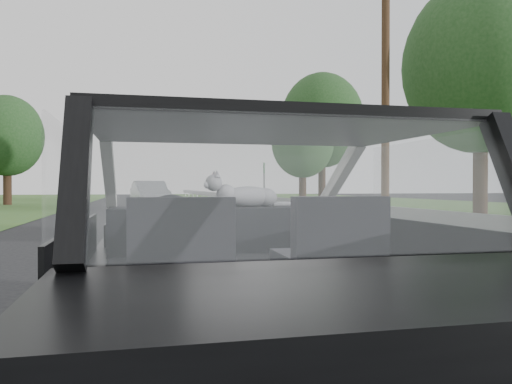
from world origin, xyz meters
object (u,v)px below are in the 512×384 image
subject_car (247,260)px  other_car (150,195)px  highway_sign (264,185)px  cat (248,195)px  utility_pole (385,94)px

subject_car → other_car: subject_car is taller
subject_car → other_car: size_ratio=0.92×
highway_sign → cat: bearing=-87.4°
subject_car → cat: (0.13, 0.58, 0.35)m
utility_pole → subject_car: bearing=-120.5°
subject_car → utility_pole: (7.80, 13.23, 3.64)m
subject_car → utility_pole: utility_pole is taller
cat → highway_sign: (5.98, 23.37, 0.13)m
highway_sign → utility_pole: (1.68, -10.72, 3.15)m
cat → other_car: (-0.23, 22.53, -0.37)m
subject_car → cat: 0.69m
subject_car → cat: size_ratio=7.34×
subject_car → cat: subject_car is taller
other_car → utility_pole: bearing=-58.8°
utility_pole → other_car: bearing=128.6°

